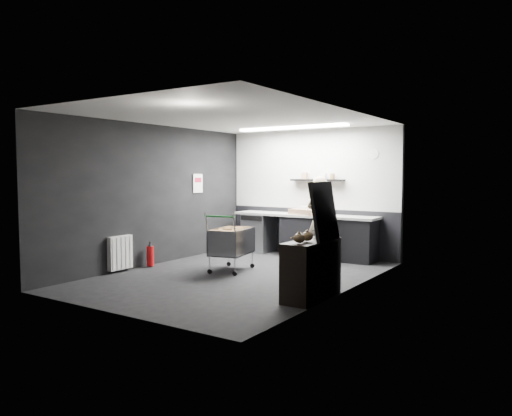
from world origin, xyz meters
The scene contains 22 objects.
floor centered at (0.00, 0.00, 0.00)m, with size 5.50×5.50×0.00m, color black.
ceiling centered at (0.00, 0.00, 2.70)m, with size 5.50×5.50×0.00m, color silver.
wall_back centered at (0.00, 2.75, 1.35)m, with size 5.50×5.50×0.00m, color black.
wall_front centered at (0.00, -2.75, 1.35)m, with size 5.50×5.50×0.00m, color black.
wall_left centered at (-2.00, 0.00, 1.35)m, with size 5.50×5.50×0.00m, color black.
wall_right centered at (2.00, 0.00, 1.35)m, with size 5.50×5.50×0.00m, color black.
kitchen_wall_panel centered at (0.00, 2.73, 1.85)m, with size 3.95×0.02×1.70m, color #BABBB6.
dado_panel centered at (0.00, 2.73, 0.50)m, with size 3.95×0.02×1.00m, color black.
floating_shelf centered at (0.20, 2.62, 1.62)m, with size 1.20×0.22×0.04m, color black.
wall_clock centered at (1.40, 2.72, 2.15)m, with size 0.20×0.20×0.03m, color silver.
poster centered at (-1.98, 1.30, 1.55)m, with size 0.02×0.30×0.40m, color white.
poster_red_band centered at (-1.98, 1.30, 1.62)m, with size 0.01×0.22×0.10m, color red.
radiator centered at (-1.94, -0.90, 0.35)m, with size 0.10×0.50×0.60m, color silver.
ceiling_strip centered at (0.00, 1.85, 2.67)m, with size 2.40×0.20×0.04m, color white.
prep_counter centered at (0.14, 2.42, 0.46)m, with size 3.20×0.61×0.90m.
person centered at (0.59, 1.97, 0.85)m, with size 0.62×0.41×1.71m, color #B9AF93.
shopping_cart centered at (-0.35, 0.30, 0.50)m, with size 0.74×1.05×1.04m.
sideboard centered at (1.78, -0.68, 0.53)m, with size 0.47×1.10×1.65m.
fire_extinguisher centered at (-1.85, -0.25, 0.22)m, with size 0.14×0.14×0.46m.
cardboard_box centered at (0.05, 2.37, 0.96)m, with size 0.57×0.44×0.11m, color #9A7352.
pink_tub centered at (0.43, 2.42, 1.01)m, with size 0.21×0.21×0.21m, color white.
white_container centered at (0.03, 2.37, 0.99)m, with size 0.20×0.15×0.17m, color silver.
Camera 1 is at (4.94, -6.92, 1.77)m, focal length 35.00 mm.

